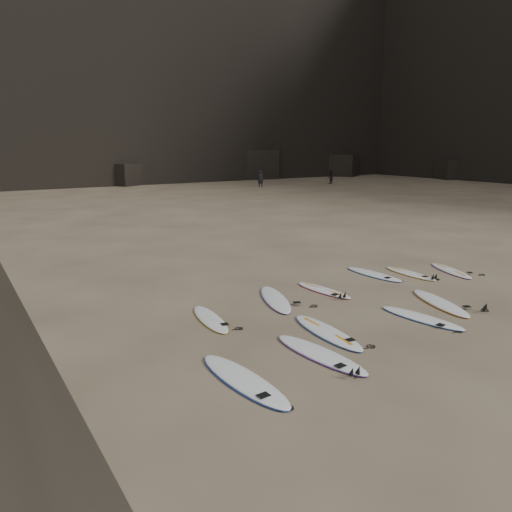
# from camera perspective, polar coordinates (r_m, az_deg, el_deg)

# --- Properties ---
(ground) EXTENTS (240.00, 240.00, 0.00)m
(ground) POSITION_cam_1_polar(r_m,az_deg,el_deg) (12.89, 12.37, -8.06)
(ground) COLOR #897559
(ground) RESTS_ON ground
(headland) EXTENTS (170.00, 101.00, 63.47)m
(headland) POSITION_cam_1_polar(r_m,az_deg,el_deg) (67.84, -2.79, 26.94)
(headland) COLOR black
(headland) RESTS_ON ground
(surfboard_0) EXTENTS (0.85, 2.83, 0.10)m
(surfboard_0) POSITION_cam_1_polar(r_m,az_deg,el_deg) (9.95, -1.41, -13.93)
(surfboard_0) COLOR white
(surfboard_0) RESTS_ON ground
(surfboard_1) EXTENTS (0.90, 2.72, 0.10)m
(surfboard_1) POSITION_cam_1_polar(r_m,az_deg,el_deg) (11.14, 7.31, -11.01)
(surfboard_1) COLOR white
(surfboard_1) RESTS_ON ground
(surfboard_2) EXTENTS (0.86, 2.70, 0.10)m
(surfboard_2) POSITION_cam_1_polar(r_m,az_deg,el_deg) (12.36, 8.13, -8.57)
(surfboard_2) COLOR white
(surfboard_2) RESTS_ON ground
(surfboard_3) EXTENTS (0.92, 2.48, 0.09)m
(surfboard_3) POSITION_cam_1_polar(r_m,az_deg,el_deg) (13.88, 18.39, -6.70)
(surfboard_3) COLOR white
(surfboard_3) RESTS_ON ground
(surfboard_4) EXTENTS (1.44, 2.69, 0.09)m
(surfboard_4) POSITION_cam_1_polar(r_m,az_deg,el_deg) (15.30, 20.28, -5.01)
(surfboard_4) COLOR white
(surfboard_4) RESTS_ON ground
(surfboard_5) EXTENTS (0.85, 2.30, 0.08)m
(surfboard_5) POSITION_cam_1_polar(r_m,az_deg,el_deg) (13.17, -5.25, -7.14)
(surfboard_5) COLOR white
(surfboard_5) RESTS_ON ground
(surfboard_6) EXTENTS (1.55, 2.72, 0.10)m
(surfboard_6) POSITION_cam_1_polar(r_m,az_deg,el_deg) (14.70, 2.22, -4.92)
(surfboard_6) COLOR white
(surfboard_6) RESTS_ON ground
(surfboard_7) EXTENTS (0.76, 2.27, 0.08)m
(surfboard_7) POSITION_cam_1_polar(r_m,az_deg,el_deg) (15.72, 7.71, -3.86)
(surfboard_7) COLOR white
(surfboard_7) RESTS_ON ground
(surfboard_8) EXTENTS (0.71, 2.47, 0.09)m
(surfboard_8) POSITION_cam_1_polar(r_m,az_deg,el_deg) (17.90, 13.31, -2.01)
(surfboard_8) COLOR white
(surfboard_8) RESTS_ON ground
(surfboard_9) EXTENTS (0.59, 2.23, 0.08)m
(surfboard_9) POSITION_cam_1_polar(r_m,az_deg,el_deg) (18.34, 17.21, -1.90)
(surfboard_9) COLOR white
(surfboard_9) RESTS_ON ground
(surfboard_10) EXTENTS (1.29, 2.36, 0.08)m
(surfboard_10) POSITION_cam_1_polar(r_m,az_deg,el_deg) (19.22, 21.37, -1.55)
(surfboard_10) COLOR white
(surfboard_10) RESTS_ON ground
(person_a) EXTENTS (0.71, 0.73, 1.69)m
(person_a) POSITION_cam_1_polar(r_m,az_deg,el_deg) (51.99, 0.52, 8.81)
(person_a) COLOR black
(person_a) RESTS_ON ground
(person_b) EXTENTS (0.63, 0.79, 1.55)m
(person_b) POSITION_cam_1_polar(r_m,az_deg,el_deg) (56.34, 8.53, 8.92)
(person_b) COLOR black
(person_b) RESTS_ON ground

